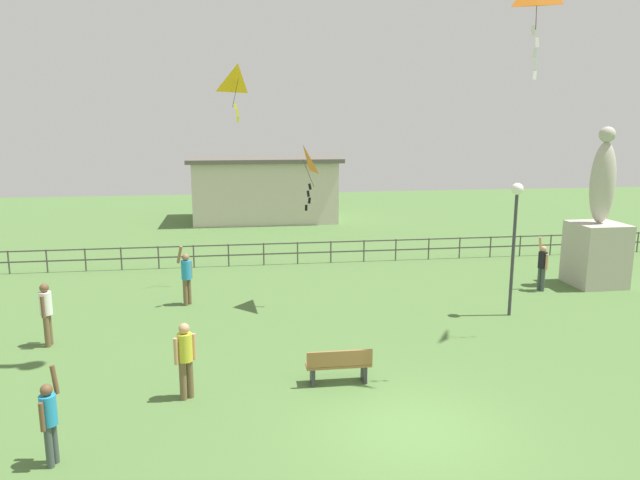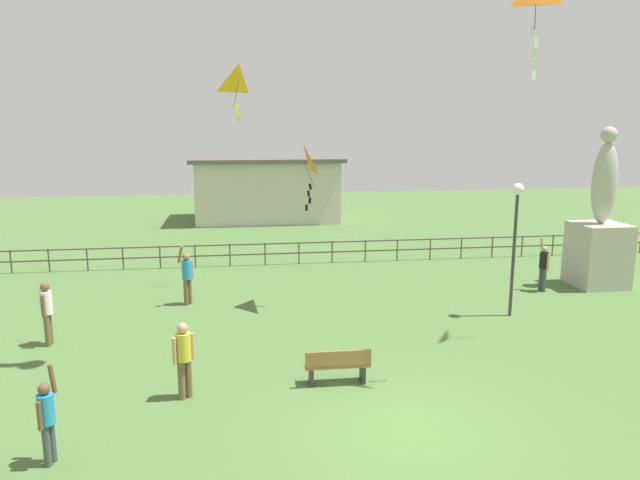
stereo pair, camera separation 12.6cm
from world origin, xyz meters
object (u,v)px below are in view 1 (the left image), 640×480
(park_bench, at_px, (339,365))
(person_1, at_px, (46,310))
(person_0, at_px, (185,356))
(lamppost, at_px, (515,219))
(statue_monument, at_px, (598,237))
(person_4, at_px, (49,418))
(kite_3, at_px, (303,161))
(kite_2, at_px, (238,80))
(person_3, at_px, (186,275))
(person_2, at_px, (542,264))

(park_bench, distance_m, person_1, 8.10)
(park_bench, distance_m, person_0, 3.44)
(lamppost, distance_m, person_0, 10.66)
(statue_monument, relative_size, person_0, 3.36)
(statue_monument, height_order, person_4, statue_monument)
(person_1, bearing_deg, kite_3, 18.46)
(statue_monument, relative_size, lamppost, 1.40)
(statue_monument, bearing_deg, park_bench, -147.49)
(person_1, relative_size, person_4, 0.97)
(person_4, distance_m, kite_2, 13.27)
(person_1, relative_size, kite_2, 0.88)
(park_bench, distance_m, kite_2, 11.18)
(park_bench, bearing_deg, lamppost, 33.51)
(lamppost, xyz_separation_m, person_1, (-13.44, -0.59, -2.04))
(park_bench, distance_m, person_4, 6.07)
(person_3, height_order, kite_3, kite_3)
(lamppost, xyz_separation_m, kite_2, (-8.14, 4.51, 4.31))
(person_0, distance_m, person_3, 6.88)
(person_1, distance_m, person_3, 4.66)
(person_0, xyz_separation_m, person_4, (-2.14, -2.24, -0.09))
(person_3, height_order, kite_2, kite_2)
(lamppost, relative_size, person_2, 2.15)
(lamppost, distance_m, kite_3, 6.71)
(kite_3, bearing_deg, person_3, 168.74)
(lamppost, relative_size, kite_2, 2.11)
(person_3, bearing_deg, park_bench, -59.76)
(kite_2, bearing_deg, person_3, -133.96)
(person_1, bearing_deg, kite_2, 43.90)
(person_0, xyz_separation_m, kite_3, (3.30, 6.11, 3.73))
(statue_monument, relative_size, park_bench, 3.84)
(statue_monument, bearing_deg, person_1, -169.29)
(person_4, xyz_separation_m, kite_3, (5.44, 8.35, 3.83))
(statue_monument, relative_size, person_3, 2.85)
(person_0, height_order, person_4, person_4)
(park_bench, xyz_separation_m, person_0, (-3.39, -0.22, 0.52))
(person_1, distance_m, kite_2, 9.72)
(person_1, bearing_deg, park_bench, -25.52)
(person_1, height_order, kite_2, kite_2)
(person_3, height_order, person_4, person_3)
(lamppost, relative_size, person_3, 2.04)
(kite_2, bearing_deg, person_4, -107.76)
(person_4, bearing_deg, kite_3, 56.92)
(kite_3, bearing_deg, lamppost, -16.22)
(person_0, xyz_separation_m, person_1, (-3.90, 3.70, 0.01))
(person_1, relative_size, person_3, 0.85)
(person_2, bearing_deg, kite_3, -176.00)
(person_0, distance_m, kite_2, 10.95)
(lamppost, height_order, person_4, lamppost)
(statue_monument, xyz_separation_m, person_4, (-16.38, -9.38, -0.91))
(lamppost, height_order, kite_3, kite_3)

